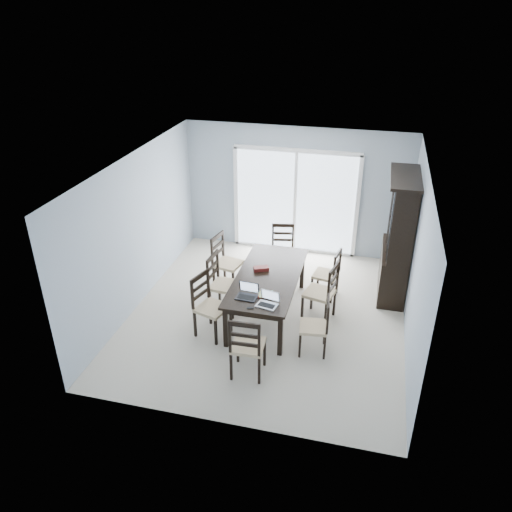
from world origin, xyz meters
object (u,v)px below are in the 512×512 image
object	(u,v)px
laptop_dark	(246,295)
game_box	(261,269)
chair_right_far	(331,269)
chair_left_mid	(219,277)
chair_end_far	(283,244)
chair_left_near	(207,299)
china_hutch	(398,238)
laptop_silver	(267,303)
cell_phone	(250,308)
dining_table	(268,280)
chair_end_near	(246,342)
hot_tub	(284,207)
chair_left_far	(223,256)
chair_right_mid	(326,287)
chair_right_near	(320,320)

from	to	relation	value
laptop_dark	game_box	xyz separation A→B (m)	(0.02, 0.87, -0.02)
game_box	chair_right_far	bearing A→B (deg)	30.53
chair_left_mid	chair_end_far	bearing A→B (deg)	158.84
laptop_dark	game_box	size ratio (longest dim) A/B	1.33
chair_left_near	game_box	world-z (taller)	chair_left_near
chair_end_far	china_hutch	bearing A→B (deg)	161.75
laptop_silver	chair_left_mid	bearing A→B (deg)	152.06
chair_right_far	chair_end_far	xyz separation A→B (m)	(-1.00, 0.71, 0.03)
chair_right_far	cell_phone	xyz separation A→B (m)	(-0.99, -1.78, 0.19)
laptop_dark	laptop_silver	xyz separation A→B (m)	(0.35, -0.14, -0.00)
dining_table	chair_end_near	bearing A→B (deg)	-87.62
chair_left_near	chair_end_far	size ratio (longest dim) A/B	1.06
china_hutch	laptop_silver	bearing A→B (deg)	-130.99
chair_right_far	game_box	xyz separation A→B (m)	(-1.10, -0.65, 0.22)
dining_table	chair_right_far	bearing A→B (deg)	39.76
chair_left_near	chair_left_mid	bearing A→B (deg)	-161.27
chair_left_near	chair_end_near	xyz separation A→B (m)	(0.87, -0.88, -0.01)
chair_left_near	chair_end_far	bearing A→B (deg)	179.14
laptop_silver	hot_tub	bearing A→B (deg)	109.72
laptop_dark	china_hutch	bearing A→B (deg)	45.85
chair_left_far	chair_end_far	bearing A→B (deg)	141.91
chair_right_far	cell_phone	bearing A→B (deg)	161.20
chair_left_mid	chair_left_far	size ratio (longest dim) A/B	1.02
chair_right_far	laptop_dark	xyz separation A→B (m)	(-1.12, -1.52, 0.24)
chair_right_mid	chair_right_far	size ratio (longest dim) A/B	1.13
chair_left_near	chair_right_mid	world-z (taller)	chair_right_mid
chair_right_near	hot_tub	size ratio (longest dim) A/B	0.49
chair_left_near	chair_right_near	size ratio (longest dim) A/B	1.11
chair_end_near	hot_tub	xyz separation A→B (m)	(-0.51, 5.22, -0.14)
dining_table	chair_left_near	size ratio (longest dim) A/B	1.86
chair_right_far	laptop_silver	xyz separation A→B (m)	(-0.77, -1.66, 0.24)
chair_end_far	hot_tub	world-z (taller)	chair_end_far
chair_left_mid	laptop_silver	distance (m)	1.31
chair_right_mid	chair_end_far	world-z (taller)	chair_right_mid
dining_table	chair_left_far	distance (m)	1.22
chair_left_mid	hot_tub	bearing A→B (deg)	179.46
chair_left_near	chair_end_near	distance (m)	1.24
chair_left_mid	cell_phone	xyz separation A→B (m)	(0.78, -0.95, 0.13)
chair_right_mid	cell_phone	world-z (taller)	chair_right_mid
chair_left_near	game_box	size ratio (longest dim) A/B	4.82
chair_left_far	cell_phone	bearing A→B (deg)	40.96
china_hutch	chair_left_mid	xyz separation A→B (m)	(-2.84, -1.29, -0.44)
chair_right_far	chair_end_far	size ratio (longest dim) A/B	0.95
chair_end_near	game_box	world-z (taller)	chair_end_near
game_box	chair_right_mid	bearing A→B (deg)	-4.17
game_box	chair_left_far	bearing A→B (deg)	145.62
chair_left_near	chair_right_near	distance (m)	1.77
laptop_silver	laptop_dark	bearing A→B (deg)	169.77
china_hutch	chair_end_near	bearing A→B (deg)	-124.45
dining_table	chair_right_mid	xyz separation A→B (m)	(0.95, 0.06, -0.04)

